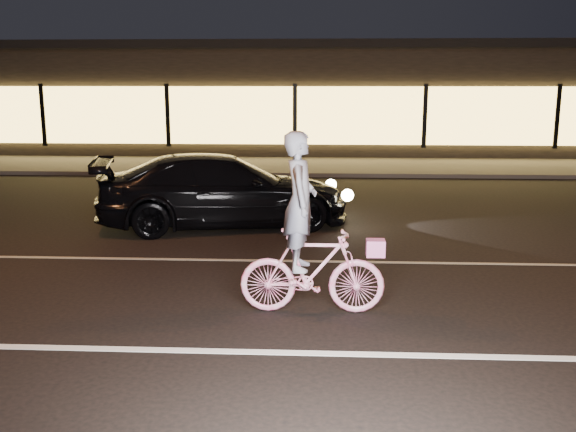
{
  "coord_description": "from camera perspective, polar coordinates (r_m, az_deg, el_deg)",
  "views": [
    {
      "loc": [
        0.92,
        -7.79,
        2.81
      ],
      "look_at": [
        0.49,
        0.6,
        1.03
      ],
      "focal_mm": 40.0,
      "sensor_mm": 36.0,
      "label": 1
    }
  ],
  "objects": [
    {
      "name": "sidewalk",
      "position": [
        21.0,
        0.41,
        4.44
      ],
      "size": [
        30.0,
        4.0,
        0.12
      ],
      "primitive_type": "cube",
      "color": "#383533",
      "rests_on": "ground"
    },
    {
      "name": "ground",
      "position": [
        8.34,
        -3.58,
        -7.77
      ],
      "size": [
        90.0,
        90.0,
        0.0
      ],
      "primitive_type": "plane",
      "color": "black",
      "rests_on": "ground"
    },
    {
      "name": "storefront",
      "position": [
        26.78,
        0.99,
        10.55
      ],
      "size": [
        25.4,
        8.42,
        4.2
      ],
      "color": "black",
      "rests_on": "ground"
    },
    {
      "name": "cyclist",
      "position": [
        7.79,
        1.87,
        -3.05
      ],
      "size": [
        1.77,
        0.61,
        2.23
      ],
      "rotation": [
        0.0,
        0.0,
        1.57
      ],
      "color": "#FF3180",
      "rests_on": "ground"
    },
    {
      "name": "sedan",
      "position": [
        12.59,
        -5.76,
        2.28
      ],
      "size": [
        5.19,
        3.06,
        1.41
      ],
      "rotation": [
        0.0,
        0.0,
        1.81
      ],
      "color": "black",
      "rests_on": "ground"
    },
    {
      "name": "lane_stripe_near",
      "position": [
        6.95,
        -5.0,
        -11.91
      ],
      "size": [
        60.0,
        0.12,
        0.01
      ],
      "primitive_type": "cube",
      "color": "silver",
      "rests_on": "ground"
    },
    {
      "name": "lane_stripe_far",
      "position": [
        10.23,
        -2.32,
        -3.97
      ],
      "size": [
        60.0,
        0.1,
        0.01
      ],
      "primitive_type": "cube",
      "color": "gray",
      "rests_on": "ground"
    }
  ]
}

